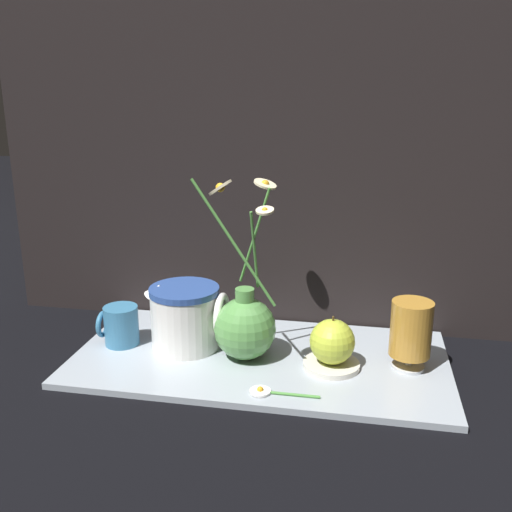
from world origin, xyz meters
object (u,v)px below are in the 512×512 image
Objects in this scene: vase_with_flowers at (245,325)px; ceramic_pitcher at (186,315)px; tea_glass at (411,330)px; orange_fruit at (332,342)px; yellow_mug at (120,325)px.

ceramic_pitcher is at bearing 168.83° from vase_with_flowers.
vase_with_flowers is 0.30m from tea_glass.
orange_fruit is (-0.14, -0.02, -0.02)m from tea_glass.
vase_with_flowers is 4.61× the size of yellow_mug.
vase_with_flowers reaches higher than tea_glass.
vase_with_flowers is 2.80× the size of tea_glass.
yellow_mug is 0.49× the size of ceramic_pitcher.
yellow_mug is 0.87× the size of orange_fruit.
tea_glass reaches higher than orange_fruit.
ceramic_pitcher is (-0.12, 0.02, 0.00)m from vase_with_flowers.
tea_glass is (0.30, 0.01, 0.01)m from vase_with_flowers.
ceramic_pitcher is at bearing 173.05° from orange_fruit.
orange_fruit is (0.16, -0.01, -0.01)m from vase_with_flowers.
orange_fruit is at bearing -170.29° from tea_glass.
yellow_mug is (-0.26, 0.01, -0.03)m from vase_with_flowers.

